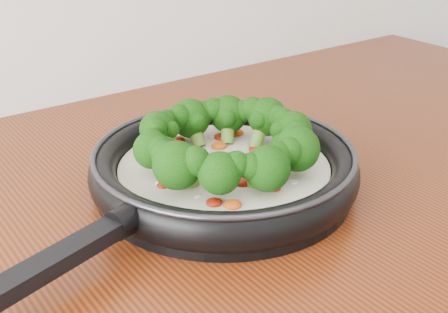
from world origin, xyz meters
TOP-DOWN VIEW (x-y plane):
  - skillet at (-0.11, 1.03)m, footprint 0.60×0.45m

SIDE VIEW (x-z plane):
  - skillet at x=-0.11m, z-range 0.89..0.99m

